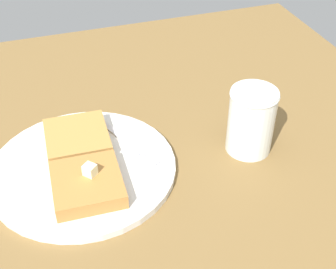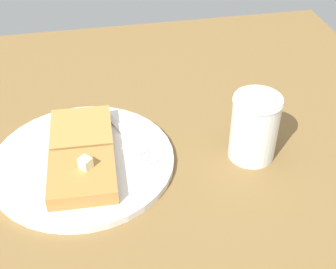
{
  "view_description": "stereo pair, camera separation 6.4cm",
  "coord_description": "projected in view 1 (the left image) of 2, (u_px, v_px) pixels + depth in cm",
  "views": [
    {
      "loc": [
        -41.66,
        7.11,
        46.54
      ],
      "look_at": [
        6.46,
        -8.87,
        6.6
      ],
      "focal_mm": 50.0,
      "sensor_mm": 36.0,
      "label": 1
    },
    {
      "loc": [
        -43.29,
        0.88,
        46.54
      ],
      "look_at": [
        6.46,
        -8.87,
        6.6
      ],
      "focal_mm": 50.0,
      "sensor_mm": 36.0,
      "label": 2
    }
  ],
  "objects": [
    {
      "name": "table_surface",
      "position": [
        119.0,
        210.0,
        0.61
      ],
      "size": [
        103.56,
        103.56,
        2.1
      ],
      "primitive_type": "cube",
      "color": "brown",
      "rests_on": "ground"
    },
    {
      "name": "plate",
      "position": [
        83.0,
        168.0,
        0.65
      ],
      "size": [
        25.78,
        25.78,
        1.03
      ],
      "color": "silver",
      "rests_on": "table_surface"
    },
    {
      "name": "toast_slice_left",
      "position": [
        87.0,
        184.0,
        0.6
      ],
      "size": [
        9.73,
        9.23,
        2.1
      ],
      "primitive_type": "cube",
      "rotation": [
        0.0,
        0.0,
        -0.04
      ],
      "color": "#AB7336",
      "rests_on": "plate"
    },
    {
      "name": "toast_slice_middle",
      "position": [
        77.0,
        138.0,
        0.68
      ],
      "size": [
        9.73,
        9.23,
        2.1
      ],
      "primitive_type": "cube",
      "rotation": [
        0.0,
        0.0,
        -0.04
      ],
      "color": "#B07F3D",
      "rests_on": "plate"
    },
    {
      "name": "butter_pat_primary",
      "position": [
        90.0,
        170.0,
        0.6
      ],
      "size": [
        2.07,
        2.05,
        1.54
      ],
      "primitive_type": "cube",
      "rotation": [
        0.0,
        0.0,
        0.72
      ],
      "color": "#F0F0C2",
      "rests_on": "toast_slice_left"
    },
    {
      "name": "fork",
      "position": [
        126.0,
        141.0,
        0.69
      ],
      "size": [
        15.26,
        7.64,
        0.36
      ],
      "color": "silver",
      "rests_on": "plate"
    },
    {
      "name": "syrup_jar",
      "position": [
        251.0,
        124.0,
        0.67
      ],
      "size": [
        6.87,
        6.87,
        9.85
      ],
      "color": "#491F0D",
      "rests_on": "table_surface"
    }
  ]
}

